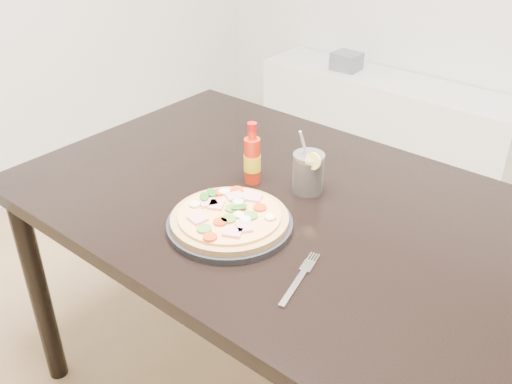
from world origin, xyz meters
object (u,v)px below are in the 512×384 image
Objects in this scene: hot_sauce_bottle at (252,159)px; fork at (301,277)px; cola_cup at (308,173)px; dining_table at (285,228)px; media_console at (383,123)px; plate at (230,224)px; pizza at (230,217)px.

hot_sauce_bottle reaches higher than fork.
cola_cup is 0.93× the size of fork.
fork reaches higher than dining_table.
dining_table is 0.20m from hot_sauce_bottle.
dining_table is 0.32m from fork.
fork is at bearing -67.55° from media_console.
fork is at bearing -10.79° from plate.
media_console is (-0.56, 1.63, -0.42)m from dining_table.
dining_table is at bearing 80.22° from pizza.
plate is at bearing -49.96° from pizza.
cola_cup is (0.14, 0.05, -0.02)m from hot_sauce_bottle.
dining_table is 0.15m from cola_cup.
pizza is (-0.00, 0.00, 0.02)m from plate.
media_console is at bearing 98.56° from fork.
cola_cup is 0.12× the size of media_console.
cola_cup is at bearing 80.43° from pizza.
fork is 0.13× the size of media_console.
plate is at bearing -73.72° from media_console.
pizza reaches higher than dining_table.
fork is 2.07m from media_console.
dining_table is 0.21m from pizza.
hot_sauce_bottle is (-0.10, 0.20, 0.04)m from pizza.
dining_table is 1.00× the size of media_console.
cola_cup reaches higher than dining_table.
plate is 0.21× the size of media_console.
media_console is at bearing 104.93° from hot_sauce_bottle.
pizza is 0.23m from hot_sauce_bottle.
hot_sauce_bottle is at bearing 130.06° from fork.
plate is at bearing -99.40° from dining_table.
hot_sauce_bottle is at bearing 116.41° from plate.
plate reaches higher than fork.
pizza is 1.48× the size of fork.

